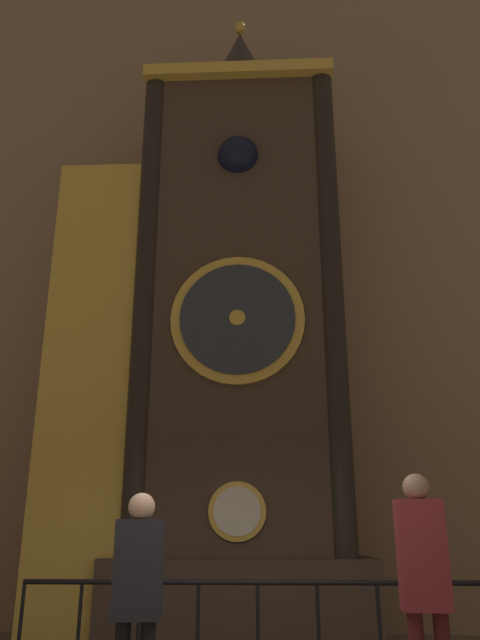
# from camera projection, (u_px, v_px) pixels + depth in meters

# --- Properties ---
(cathedral_back_wall) EXTENTS (24.00, 0.32, 12.04)m
(cathedral_back_wall) POSITION_uv_depth(u_px,v_px,m) (247.00, 258.00, 11.09)
(cathedral_back_wall) COLOR #997A5B
(cathedral_back_wall) RESTS_ON ground_plane
(clock_tower) EXTENTS (4.43, 1.77, 9.95)m
(clock_tower) POSITION_uv_depth(u_px,v_px,m) (210.00, 338.00, 9.15)
(clock_tower) COLOR #423328
(clock_tower) RESTS_ON ground_plane
(railing_fence) EXTENTS (4.59, 0.05, 0.95)m
(railing_fence) POSITION_uv_depth(u_px,v_px,m) (258.00, 628.00, 5.86)
(railing_fence) COLOR black
(railing_fence) RESTS_ON ground_plane
(visitor_near) EXTENTS (0.35, 0.24, 1.67)m
(visitor_near) POSITION_uv_depth(u_px,v_px,m) (138.00, 589.00, 4.47)
(visitor_near) COLOR black
(visitor_near) RESTS_ON ground_plane
(visitor_far) EXTENTS (0.35, 0.24, 1.80)m
(visitor_far) POSITION_uv_depth(u_px,v_px,m) (424.00, 577.00, 4.43)
(visitor_far) COLOR #461518
(visitor_far) RESTS_ON ground_plane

